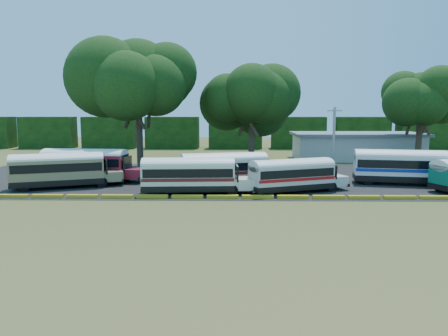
{
  "coord_description": "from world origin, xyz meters",
  "views": [
    {
      "loc": [
        -0.78,
        -35.44,
        7.64
      ],
      "look_at": [
        -1.46,
        6.0,
        1.94
      ],
      "focal_mm": 35.0,
      "sensor_mm": 36.0,
      "label": 1
    }
  ],
  "objects_px": {
    "tree_west": "(138,78)",
    "bus_beige": "(60,168)",
    "bus_red": "(87,163)",
    "bus_white_red": "(294,174)",
    "bus_cream_west": "(191,173)"
  },
  "relations": [
    {
      "from": "bus_beige",
      "to": "bus_cream_west",
      "type": "xyz_separation_m",
      "value": [
        12.8,
        -2.72,
        -0.08
      ]
    },
    {
      "from": "bus_beige",
      "to": "bus_cream_west",
      "type": "bearing_deg",
      "value": -32.32
    },
    {
      "from": "bus_cream_west",
      "to": "bus_white_red",
      "type": "bearing_deg",
      "value": 1.86
    },
    {
      "from": "bus_red",
      "to": "tree_west",
      "type": "bearing_deg",
      "value": 75.5
    },
    {
      "from": "bus_red",
      "to": "bus_cream_west",
      "type": "distance_m",
      "value": 13.06
    },
    {
      "from": "bus_beige",
      "to": "bus_red",
      "type": "distance_m",
      "value": 3.91
    },
    {
      "from": "bus_red",
      "to": "bus_cream_west",
      "type": "bearing_deg",
      "value": -23.98
    },
    {
      "from": "bus_beige",
      "to": "bus_white_red",
      "type": "relative_size",
      "value": 1.1
    },
    {
      "from": "bus_red",
      "to": "tree_west",
      "type": "distance_m",
      "value": 13.99
    },
    {
      "from": "bus_cream_west",
      "to": "tree_west",
      "type": "relative_size",
      "value": 0.63
    },
    {
      "from": "tree_west",
      "to": "bus_beige",
      "type": "bearing_deg",
      "value": -110.06
    },
    {
      "from": "bus_red",
      "to": "bus_white_red",
      "type": "distance_m",
      "value": 21.41
    },
    {
      "from": "tree_west",
      "to": "bus_white_red",
      "type": "bearing_deg",
      "value": -41.7
    },
    {
      "from": "bus_red",
      "to": "bus_white_red",
      "type": "relative_size",
      "value": 1.12
    },
    {
      "from": "bus_cream_west",
      "to": "bus_beige",
      "type": "bearing_deg",
      "value": 164.69
    }
  ]
}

